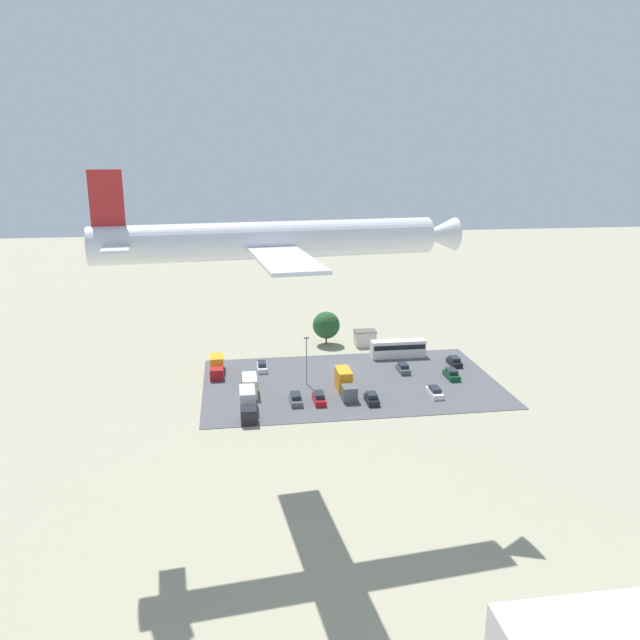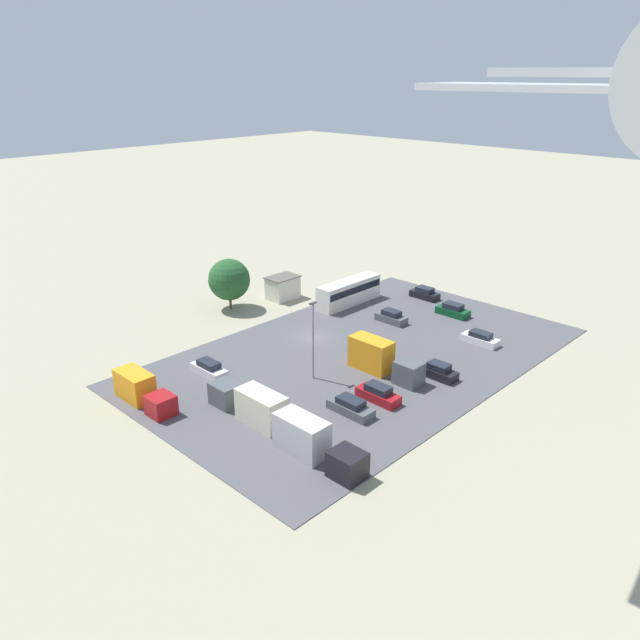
{
  "view_description": "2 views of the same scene",
  "coord_description": "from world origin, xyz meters",
  "px_view_note": "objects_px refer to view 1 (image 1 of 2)",
  "views": [
    {
      "loc": [
        20.28,
        108.39,
        39.18
      ],
      "look_at": [
        8.07,
        25.74,
        16.55
      ],
      "focal_mm": 35.0,
      "sensor_mm": 36.0,
      "label": 1
    },
    {
      "loc": [
        49.86,
        49.54,
        30.5
      ],
      "look_at": [
        3.05,
        4.21,
        4.37
      ],
      "focal_mm": 35.0,
      "sensor_mm": 36.0,
      "label": 2
    }
  ],
  "objects_px": {
    "parked_car_4": "(435,392)",
    "parked_truck_1": "(249,383)",
    "shed_building": "(365,338)",
    "parked_car_5": "(319,398)",
    "parked_truck_0": "(345,383)",
    "bus": "(398,348)",
    "parked_truck_2": "(248,403)",
    "parked_car_2": "(372,399)",
    "parked_car_7": "(452,374)",
    "parked_car_0": "(454,362)",
    "parked_truck_3": "(217,366)",
    "parked_car_1": "(403,368)",
    "parked_car_3": "(262,367)",
    "airplane": "(282,240)",
    "parked_car_6": "(296,399)"
  },
  "relations": [
    {
      "from": "parked_car_4",
      "to": "parked_truck_1",
      "type": "relative_size",
      "value": 0.49
    },
    {
      "from": "shed_building",
      "to": "parked_car_5",
      "type": "bearing_deg",
      "value": 64.32
    },
    {
      "from": "shed_building",
      "to": "parked_car_4",
      "type": "distance_m",
      "value": 29.4
    },
    {
      "from": "parked_car_5",
      "to": "parked_truck_0",
      "type": "xyz_separation_m",
      "value": [
        -4.94,
        -3.61,
        0.93
      ]
    },
    {
      "from": "shed_building",
      "to": "parked_truck_1",
      "type": "xyz_separation_m",
      "value": [
        24.81,
        22.48,
        -0.1
      ]
    },
    {
      "from": "bus",
      "to": "parked_truck_2",
      "type": "xyz_separation_m",
      "value": [
        30.15,
        22.89,
        -0.33
      ]
    },
    {
      "from": "bus",
      "to": "parked_car_4",
      "type": "xyz_separation_m",
      "value": [
        -0.73,
        20.43,
        -1.22
      ]
    },
    {
      "from": "parked_car_2",
      "to": "parked_car_7",
      "type": "height_order",
      "value": "parked_car_7"
    },
    {
      "from": "parked_car_0",
      "to": "parked_truck_1",
      "type": "height_order",
      "value": "parked_truck_1"
    },
    {
      "from": "parked_truck_3",
      "to": "parked_car_4",
      "type": "bearing_deg",
      "value": 155.54
    },
    {
      "from": "parked_car_5",
      "to": "parked_car_0",
      "type": "bearing_deg",
      "value": -153.15
    },
    {
      "from": "parked_car_4",
      "to": "parked_truck_2",
      "type": "height_order",
      "value": "parked_truck_2"
    },
    {
      "from": "parked_car_7",
      "to": "parked_truck_0",
      "type": "distance_m",
      "value": 20.45
    },
    {
      "from": "parked_car_1",
      "to": "parked_truck_0",
      "type": "relative_size",
      "value": 0.47
    },
    {
      "from": "parked_car_2",
      "to": "parked_truck_1",
      "type": "relative_size",
      "value": 0.44
    },
    {
      "from": "parked_car_3",
      "to": "parked_truck_3",
      "type": "xyz_separation_m",
      "value": [
        8.23,
        0.31,
        0.66
      ]
    },
    {
      "from": "parked_truck_1",
      "to": "airplane",
      "type": "bearing_deg",
      "value": -85.15
    },
    {
      "from": "parked_car_2",
      "to": "airplane",
      "type": "distance_m",
      "value": 42.76
    },
    {
      "from": "parked_truck_1",
      "to": "airplane",
      "type": "distance_m",
      "value": 44.73
    },
    {
      "from": "parked_car_0",
      "to": "parked_truck_3",
      "type": "bearing_deg",
      "value": -2.8
    },
    {
      "from": "parked_truck_2",
      "to": "shed_building",
      "type": "bearing_deg",
      "value": -129.02
    },
    {
      "from": "airplane",
      "to": "parked_car_1",
      "type": "bearing_deg",
      "value": 141.57
    },
    {
      "from": "airplane",
      "to": "shed_building",
      "type": "bearing_deg",
      "value": 153.02
    },
    {
      "from": "parked_truck_0",
      "to": "airplane",
      "type": "height_order",
      "value": "airplane"
    },
    {
      "from": "parked_car_2",
      "to": "parked_truck_0",
      "type": "xyz_separation_m",
      "value": [
        3.42,
        -5.08,
        0.94
      ]
    },
    {
      "from": "airplane",
      "to": "parked_truck_3",
      "type": "bearing_deg",
      "value": -175.0
    },
    {
      "from": "parked_car_5",
      "to": "parked_car_6",
      "type": "bearing_deg",
      "value": -4.84
    },
    {
      "from": "shed_building",
      "to": "parked_car_7",
      "type": "relative_size",
      "value": 1.02
    },
    {
      "from": "parked_car_6",
      "to": "parked_truck_3",
      "type": "relative_size",
      "value": 0.6
    },
    {
      "from": "shed_building",
      "to": "parked_car_0",
      "type": "distance_m",
      "value": 20.4
    },
    {
      "from": "parked_car_4",
      "to": "airplane",
      "type": "height_order",
      "value": "airplane"
    },
    {
      "from": "parked_car_6",
      "to": "airplane",
      "type": "height_order",
      "value": "airplane"
    },
    {
      "from": "airplane",
      "to": "parked_car_2",
      "type": "bearing_deg",
      "value": 142.25
    },
    {
      "from": "bus",
      "to": "parked_car_1",
      "type": "height_order",
      "value": "bus"
    },
    {
      "from": "parked_car_7",
      "to": "parked_car_0",
      "type": "bearing_deg",
      "value": -114.1
    },
    {
      "from": "parked_car_0",
      "to": "parked_car_6",
      "type": "bearing_deg",
      "value": 23.58
    },
    {
      "from": "parked_car_4",
      "to": "parked_car_6",
      "type": "relative_size",
      "value": 0.95
    },
    {
      "from": "shed_building",
      "to": "parked_truck_0",
      "type": "distance_m",
      "value": 26.83
    },
    {
      "from": "parked_car_7",
      "to": "parked_truck_3",
      "type": "xyz_separation_m",
      "value": [
        41.45,
        -8.83,
        0.62
      ]
    },
    {
      "from": "parked_truck_3",
      "to": "parked_car_2",
      "type": "bearing_deg",
      "value": 144.34
    },
    {
      "from": "bus",
      "to": "parked_car_0",
      "type": "height_order",
      "value": "bus"
    },
    {
      "from": "parked_car_4",
      "to": "parked_truck_0",
      "type": "bearing_deg",
      "value": -13.88
    },
    {
      "from": "parked_car_0",
      "to": "parked_car_3",
      "type": "bearing_deg",
      "value": -3.93
    },
    {
      "from": "parked_car_7",
      "to": "parked_truck_2",
      "type": "distance_m",
      "value": 37.82
    },
    {
      "from": "bus",
      "to": "parked_truck_2",
      "type": "distance_m",
      "value": 37.86
    },
    {
      "from": "parked_car_0",
      "to": "parked_car_6",
      "type": "height_order",
      "value": "parked_car_0"
    },
    {
      "from": "parked_car_4",
      "to": "parked_truck_0",
      "type": "xyz_separation_m",
      "value": [
        14.45,
        -3.57,
        1.02
      ]
    },
    {
      "from": "parked_car_7",
      "to": "parked_truck_0",
      "type": "xyz_separation_m",
      "value": [
        20.05,
        3.89,
        0.93
      ]
    },
    {
      "from": "parked_car_6",
      "to": "bus",
      "type": "bearing_deg",
      "value": -138.03
    },
    {
      "from": "parked_car_1",
      "to": "parked_car_5",
      "type": "distance_m",
      "value": 21.04
    }
  ]
}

